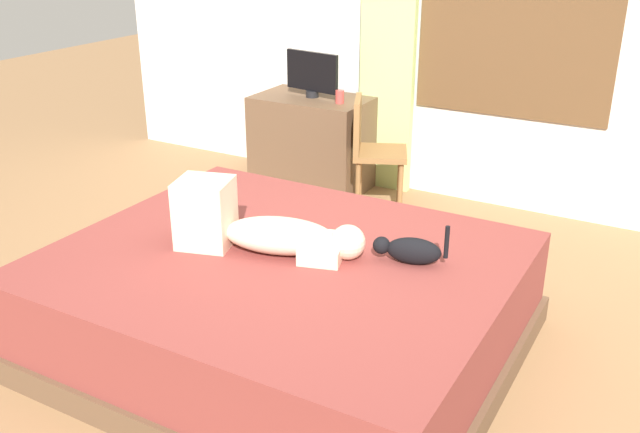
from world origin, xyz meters
The scene contains 10 objects.
ground_plane centered at (0.00, 0.00, 0.00)m, with size 16.00×16.00×0.00m, color olive.
back_wall_with_window centered at (0.01, 2.45, 1.45)m, with size 6.40×0.14×2.90m.
bed centered at (-0.06, -0.06, 0.26)m, with size 2.23×1.88×0.53m.
person_lying centered at (-0.18, -0.06, 0.64)m, with size 0.93×0.48×0.34m.
cat centered at (0.51, 0.16, 0.59)m, with size 0.35×0.17×0.21m.
desk centered at (-1.12, 2.06, 0.37)m, with size 0.90×0.56×0.74m.
tv_monitor centered at (-1.12, 2.06, 0.92)m, with size 0.48×0.10×0.35m.
cup centered at (-0.84, 1.99, 0.79)m, with size 0.07×0.07×0.10m, color #B23D38.
chair_by_desk centered at (-0.47, 1.79, 0.51)m, with size 0.50×0.50×0.86m.
curtain_left centered at (-0.61, 2.34, 1.21)m, with size 0.44×0.06×2.41m, color #ADCC75.
Camera 1 is at (1.64, -2.68, 2.05)m, focal length 39.99 mm.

